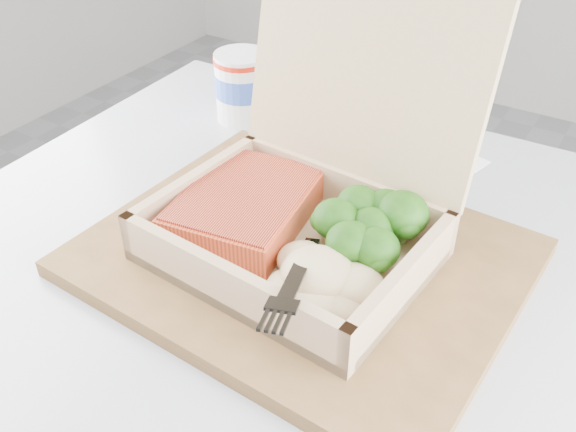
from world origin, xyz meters
The scene contains 8 objects.
serving_tray centered at (-0.33, 0.08, 0.72)m, with size 0.36×0.29×0.02m, color brown.
takeout_container centered at (-0.33, 0.10, 0.78)m, with size 0.24×0.23×0.21m.
salmon_fillet centered at (-0.39, 0.08, 0.76)m, with size 0.11×0.14×0.03m, color #D34A29.
broccoli_pile centered at (-0.28, 0.10, 0.76)m, with size 0.10×0.10×0.04m, color #2A6917, non-canonical shape.
mashed_potatoes centered at (-0.29, 0.03, 0.76)m, with size 0.09×0.08×0.03m, color #D2BC88.
plastic_fork centered at (-0.30, 0.04, 0.77)m, with size 0.07×0.15×0.03m.
paper_cup centered at (-0.54, 0.28, 0.76)m, with size 0.07×0.07×0.08m.
receipt centered at (-0.30, 0.27, 0.72)m, with size 0.08×0.15×0.00m, color white.
Camera 1 is at (-0.11, -0.30, 1.09)m, focal length 40.00 mm.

